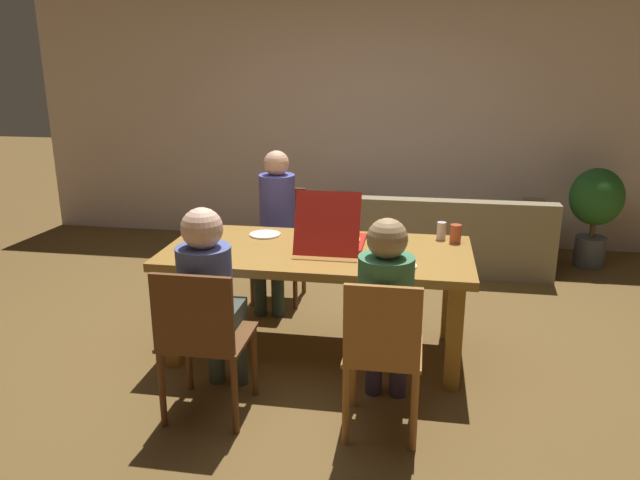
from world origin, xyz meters
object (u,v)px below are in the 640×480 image
person_0 (210,292)px  potted_plant (596,205)px  pizza_box_0 (332,238)px  plate_0 (265,234)px  couch (436,238)px  drinking_glass_0 (441,231)px  dining_table (317,263)px  person_1 (276,218)px  chair_2 (383,351)px  chair_0 (202,335)px  plate_2 (400,265)px  chair_1 (280,237)px  person_2 (386,305)px  drinking_glass_1 (456,234)px  plate_1 (211,257)px

person_0 → potted_plant: size_ratio=1.26×
pizza_box_0 → plate_0: pizza_box_0 is taller
person_0 → couch: person_0 is taller
drinking_glass_0 → person_0: bearing=-138.5°
dining_table → plate_0: size_ratio=9.07×
person_1 → chair_2: (0.97, -1.71, -0.21)m
dining_table → person_0: 0.90m
chair_0 → pizza_box_0: size_ratio=1.58×
chair_0 → couch: bearing=66.2°
person_0 → person_1: person_1 is taller
pizza_box_0 → plate_2: pizza_box_0 is taller
chair_1 → couch: size_ratio=0.43×
person_1 → pizza_box_0: size_ratio=2.18×
person_0 → chair_1: bearing=90.0°
person_2 → pizza_box_0: 0.94m
chair_1 → person_2: 1.97m
chair_2 → potted_plant: (1.78, 3.10, 0.10)m
chair_2 → plate_2: size_ratio=4.27×
chair_0 → drinking_glass_1: chair_0 is taller
couch → potted_plant: potted_plant is taller
plate_1 → drinking_glass_1: 1.63m
dining_table → chair_0: size_ratio=2.24×
chair_0 → person_1: 1.73m
chair_2 → plate_0: size_ratio=4.06×
chair_1 → drinking_glass_0: chair_1 is taller
pizza_box_0 → plate_0: bearing=160.9°
chair_0 → person_2: 1.00m
chair_0 → plate_1: chair_0 is taller
drinking_glass_1 → drinking_glass_0: bearing=146.5°
dining_table → chair_2: chair_2 is taller
person_2 → drinking_glass_0: (0.31, 1.12, 0.11)m
dining_table → potted_plant: 3.15m
person_0 → drinking_glass_0: (1.28, 1.13, 0.09)m
drinking_glass_0 → dining_table: bearing=-155.7°
plate_2 → chair_1: bearing=130.3°
plate_2 → chair_0: bearing=-146.6°
drinking_glass_0 → couch: drinking_glass_0 is taller
drinking_glass_1 → plate_1: bearing=-158.6°
person_1 → plate_0: 0.54m
dining_table → pizza_box_0: size_ratio=3.52×
dining_table → plate_2: bearing=-25.2°
person_2 → plate_2: size_ratio=5.62×
drinking_glass_1 → chair_1: bearing=154.8°
person_1 → couch: 1.82m
person_1 → couch: (1.29, 1.20, -0.45)m
plate_0 → plate_2: size_ratio=1.05×
dining_table → person_2: bearing=-56.8°
pizza_box_0 → couch: size_ratio=0.27×
chair_0 → pizza_box_0: (0.56, 1.01, 0.27)m
chair_1 → drinking_glass_1: (1.37, -0.64, 0.28)m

